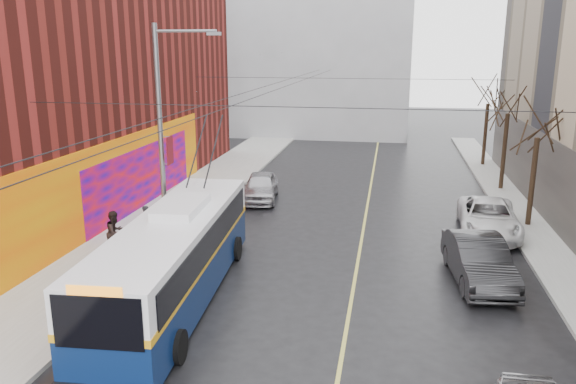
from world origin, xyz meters
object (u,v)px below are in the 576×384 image
following_car (260,187)px  parked_car_b (479,260)px  pedestrian_a (148,223)px  pedestrian_b (115,233)px  tree_far (489,92)px  trolleybus (175,256)px  streetlight_pole (164,134)px  pedestrian_c (158,228)px  parked_car_c (488,217)px  tree_mid (509,100)px  tree_near (539,120)px

following_car → parked_car_b: bearing=-50.1°
pedestrian_a → pedestrian_b: pedestrian_b is taller
tree_far → trolleybus: 27.86m
streetlight_pole → pedestrian_c: (-0.38, -0.26, -3.81)m
parked_car_c → pedestrian_c: (-13.52, -4.97, 0.28)m
parked_car_c → pedestrian_a: pedestrian_a is taller
tree_mid → pedestrian_a: (-16.39, -12.35, -4.34)m
tree_mid → streetlight_pole: bearing=-139.3°
pedestrian_a → tree_mid: bearing=-53.2°
parked_car_b → pedestrian_b: pedestrian_b is taller
parked_car_b → pedestrian_c: (-12.32, 0.70, 0.22)m
tree_mid → tree_near: bearing=-90.0°
pedestrian_c → pedestrian_a: bearing=7.2°
trolleybus → parked_car_b: size_ratio=2.35×
tree_mid → pedestrian_b: (-16.98, -14.06, -4.22)m
parked_car_c → pedestrian_c: pedestrian_c is taller
tree_far → parked_car_c: size_ratio=1.22×
trolleybus → pedestrian_c: bearing=116.4°
pedestrian_a → pedestrian_b: 1.81m
following_car → pedestrian_a: size_ratio=2.87×
tree_near → streetlight_pole: bearing=-158.4°
tree_near → following_car: bearing=169.7°
following_car → tree_mid: bearing=11.7°
tree_near → following_car: tree_near is taller
tree_mid → parked_car_b: size_ratio=1.35×
tree_mid → parked_car_c: (-2.00, -8.28, -4.50)m
parked_car_b → pedestrian_b: 13.78m
tree_far → parked_car_b: tree_far is taller
pedestrian_b → pedestrian_a: bearing=-10.4°
parked_car_b → following_car: (-10.12, 9.39, -0.06)m
following_car → parked_car_c: bearing=-25.5°
tree_far → trolleybus: tree_far is taller
tree_far → pedestrian_c: size_ratio=3.71×
trolleybus → parked_car_c: 14.37m
tree_near → tree_mid: 7.01m
streetlight_pole → parked_car_c: 14.55m
tree_far → pedestrian_a: size_ratio=4.28×
trolleybus → pedestrian_b: 5.00m
streetlight_pole → trolleybus: (1.95, -4.27, -3.33)m
tree_near → pedestrian_c: tree_near is taller
following_car → pedestrian_c: 8.97m
pedestrian_b → following_car: bearing=-12.5°
tree_far → pedestrian_c: (-15.52, -20.26, -4.11)m
pedestrian_a → pedestrian_b: (-0.59, -1.70, 0.12)m
parked_car_b → pedestrian_c: size_ratio=2.79×
parked_car_c → pedestrian_c: bearing=-156.4°
tree_far → pedestrian_b: 27.36m
tree_far → following_car: bearing=-139.0°
following_car → tree_near: bearing=-17.6°
tree_near → tree_mid: bearing=90.0°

